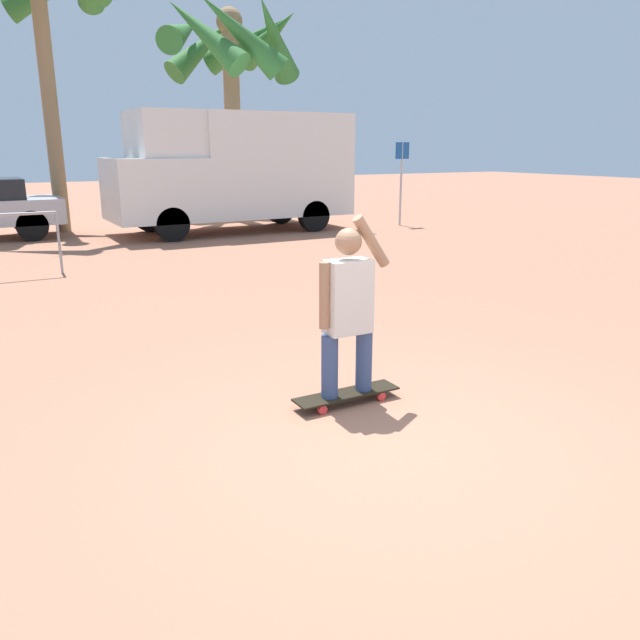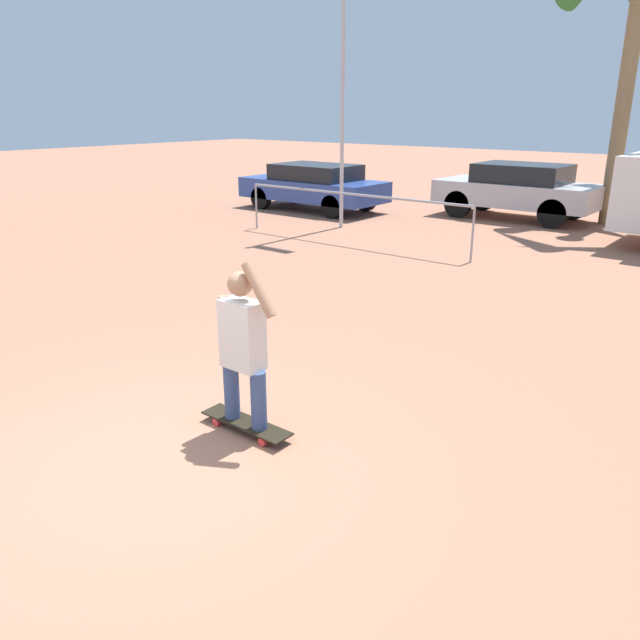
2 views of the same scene
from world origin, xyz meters
TOP-DOWN VIEW (x-y plane):
  - ground_plane at (0.00, 0.00)m, footprint 80.00×80.00m
  - skateboard at (0.14, 0.84)m, footprint 0.94×0.24m
  - person_skateboarder at (0.14, 0.84)m, footprint 0.66×0.22m
  - camper_van at (3.63, 11.95)m, footprint 6.05×2.30m
  - palm_tree_near_van at (4.72, 14.61)m, footprint 4.40×4.33m
  - street_sign at (8.09, 10.88)m, footprint 0.44×0.06m

SIDE VIEW (x-z plane):
  - ground_plane at x=0.00m, z-range 0.00..0.00m
  - skateboard at x=0.14m, z-range 0.03..0.12m
  - person_skateboarder at x=0.14m, z-range 0.12..1.62m
  - street_sign at x=8.09m, z-range 0.33..2.58m
  - camper_van at x=3.63m, z-range 0.13..3.09m
  - palm_tree_near_van at x=4.72m, z-range 1.82..8.00m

